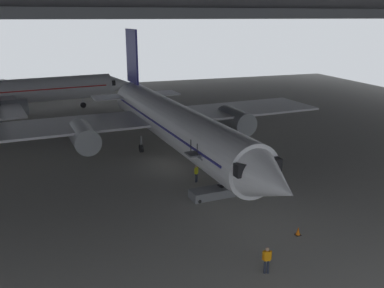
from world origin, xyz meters
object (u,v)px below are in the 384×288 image
Objects in this scene: crew_worker_by_stairs at (196,172)px; traffic_cone_orange at (298,231)px; airplane_distant at (17,92)px; airplane_main at (172,122)px; boarding_stairs at (214,188)px; crew_worker_near_nose at (267,259)px.

traffic_cone_orange is at bearing -73.49° from crew_worker_by_stairs.
airplane_distant is at bearing 115.23° from crew_worker_by_stairs.
boarding_stairs is (0.25, -11.28, -2.91)m from airplane_main.
boarding_stairs is 8.16× the size of traffic_cone_orange.
crew_worker_near_nose reaches higher than traffic_cone_orange.
boarding_stairs is at bearing 84.09° from crew_worker_near_nose.
airplane_main is 24.60× the size of crew_worker_near_nose.
crew_worker_near_nose is (-0.89, -22.26, -2.71)m from airplane_main.
crew_worker_by_stairs is at bearing 95.09° from boarding_stairs.
airplane_distant reaches higher than crew_worker_by_stairs.
boarding_stairs is 3.47m from crew_worker_by_stairs.
traffic_cone_orange is (4.15, 3.24, -0.65)m from crew_worker_near_nose.
traffic_cone_orange is (3.32, -11.20, -0.61)m from crew_worker_by_stairs.
airplane_main is at bearing -58.55° from airplane_distant.
boarding_stairs is 2.95× the size of crew_worker_near_nose.
airplane_main is at bearing 89.58° from crew_worker_by_stairs.
airplane_distant reaches higher than boarding_stairs.
airplane_distant is at bearing 113.19° from traffic_cone_orange.
crew_worker_by_stairs reaches higher than traffic_cone_orange.
boarding_stairs is at bearing -84.91° from crew_worker_by_stairs.
airplane_main is 8.35× the size of boarding_stairs.
boarding_stairs reaches higher than crew_worker_by_stairs.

